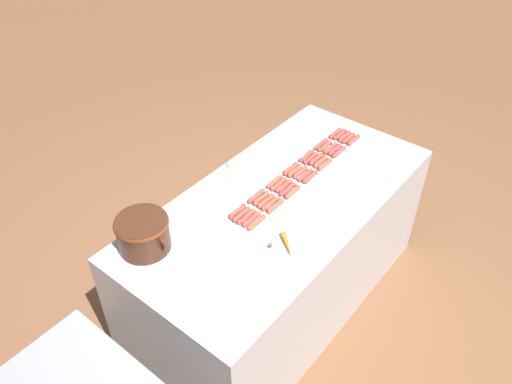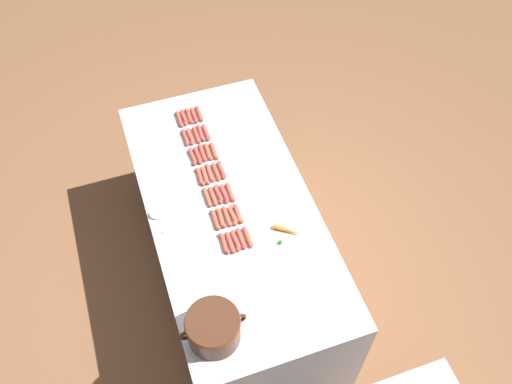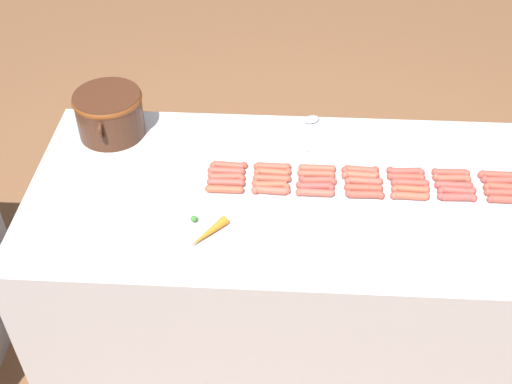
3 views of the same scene
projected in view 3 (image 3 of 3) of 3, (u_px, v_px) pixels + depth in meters
ground_plane at (287, 333)px, 2.89m from camera, size 20.00×20.00×0.00m
griddle_counter at (291, 269)px, 2.61m from camera, size 0.92×1.91×0.85m
hot_dog_0 at (507, 200)px, 2.27m from camera, size 0.03×0.14×0.03m
hot_dog_1 at (457, 197)px, 2.28m from camera, size 0.03×0.14×0.03m
hot_dog_2 at (410, 196)px, 2.28m from camera, size 0.03×0.14×0.03m
hot_dog_3 at (365, 194)px, 2.29m from camera, size 0.03×0.14×0.03m
hot_dog_4 at (315, 193)px, 2.29m from camera, size 0.03×0.14×0.03m
hot_dog_5 at (271, 190)px, 2.30m from camera, size 0.03×0.14×0.03m
hot_dog_6 at (225, 189)px, 2.31m from camera, size 0.03×0.14×0.03m
hot_dog_7 at (504, 193)px, 2.29m from camera, size 0.03×0.14×0.03m
hot_dog_8 at (457, 191)px, 2.30m from camera, size 0.03×0.14×0.03m
hot_dog_9 at (411, 189)px, 2.31m from camera, size 0.03×0.14×0.03m
hot_dog_10 at (364, 188)px, 2.31m from camera, size 0.03×0.14×0.03m
hot_dog_11 at (315, 186)px, 2.32m from camera, size 0.03×0.14×0.03m
hot_dog_12 at (271, 185)px, 2.33m from camera, size 0.04×0.14×0.03m
hot_dog_13 at (226, 182)px, 2.33m from camera, size 0.03×0.14×0.03m
hot_dog_14 at (503, 187)px, 2.32m from camera, size 0.03×0.14×0.03m
hot_dog_15 at (454, 185)px, 2.32m from camera, size 0.03×0.14×0.03m
hot_dog_16 at (410, 183)px, 2.33m from camera, size 0.03×0.14×0.03m
hot_dog_17 at (364, 181)px, 2.34m from camera, size 0.03×0.14×0.03m
hot_dog_18 at (318, 180)px, 2.34m from camera, size 0.04×0.14×0.03m
hot_dog_19 at (272, 178)px, 2.35m from camera, size 0.03×0.14×0.03m
hot_dog_20 at (226, 177)px, 2.36m from camera, size 0.04×0.14×0.03m
hot_dog_21 at (501, 181)px, 2.34m from camera, size 0.03×0.14×0.03m
hot_dog_22 at (452, 178)px, 2.35m from camera, size 0.03×0.14×0.03m
hot_dog_23 at (406, 177)px, 2.36m from camera, size 0.03×0.14×0.03m
hot_dog_24 at (360, 175)px, 2.36m from camera, size 0.03×0.14×0.03m
hot_dog_25 at (316, 174)px, 2.37m from camera, size 0.03×0.14×0.03m
hot_dog_26 at (273, 172)px, 2.38m from camera, size 0.04×0.14×0.03m
hot_dog_27 at (226, 171)px, 2.38m from camera, size 0.03×0.14×0.03m
hot_dog_28 at (497, 175)px, 2.37m from camera, size 0.03×0.14×0.03m
hot_dog_29 at (451, 173)px, 2.38m from camera, size 0.03×0.14×0.03m
hot_dog_30 at (405, 171)px, 2.38m from camera, size 0.04×0.14×0.03m
hot_dog_31 at (360, 170)px, 2.39m from camera, size 0.04×0.14×0.03m
hot_dog_32 at (317, 168)px, 2.39m from camera, size 0.03×0.14×0.03m
hot_dog_33 at (272, 166)px, 2.40m from camera, size 0.03×0.14×0.03m
hot_dog_34 at (229, 165)px, 2.41m from camera, size 0.04×0.14×0.03m
bean_pot at (109, 112)px, 2.51m from camera, size 0.33×0.27×0.18m
serving_spoon at (305, 125)px, 2.61m from camera, size 0.25×0.17×0.02m
carrot at (207, 232)px, 2.14m from camera, size 0.15×0.13×0.03m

